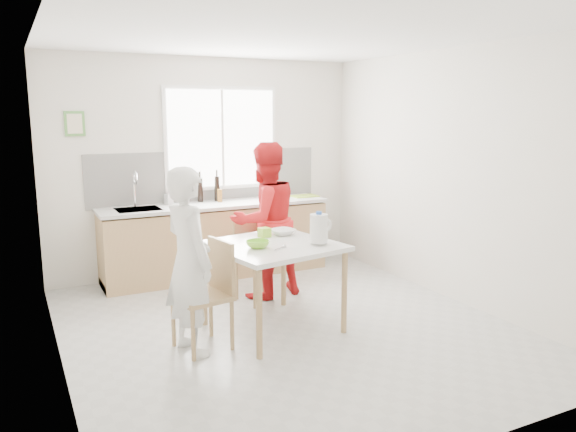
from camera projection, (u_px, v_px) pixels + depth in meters
name	position (u px, v px, depth m)	size (l,w,h in m)	color
ground	(286.00, 327.00, 5.38)	(4.50, 4.50, 0.00)	#B7B7B2
room_shell	(286.00, 155.00, 5.08)	(4.50, 4.50, 4.50)	silver
window	(222.00, 138.00, 7.12)	(1.50, 0.06, 1.30)	white
backsplash	(208.00, 176.00, 7.13)	(3.00, 0.02, 0.65)	white
picture_frame	(75.00, 124.00, 6.31)	(0.22, 0.03, 0.28)	#559745
kitchen_counter	(216.00, 243.00, 7.02)	(2.84, 0.64, 1.37)	tan
dining_table	(273.00, 253.00, 5.21)	(1.25, 1.25, 0.83)	white
chair_left	(209.00, 289.00, 4.85)	(0.50, 0.50, 0.94)	tan
chair_far	(256.00, 254.00, 6.11)	(0.49, 0.49, 0.91)	tan
person_white	(189.00, 261.00, 4.69)	(0.58, 0.38, 1.60)	white
person_red	(265.00, 221.00, 6.15)	(0.83, 0.65, 1.71)	red
bowl_green	(258.00, 244.00, 5.03)	(0.21, 0.21, 0.07)	#83D230
bowl_white	(283.00, 232.00, 5.56)	(0.24, 0.24, 0.06)	white
milk_jug	(319.00, 228.00, 5.14)	(0.23, 0.16, 0.29)	white
green_box	(264.00, 232.00, 5.47)	(0.10, 0.10, 0.09)	#93D531
spoon	(280.00, 248.00, 4.97)	(0.01, 0.01, 0.16)	#A5A5AA
cutting_board	(304.00, 196.00, 7.49)	(0.35, 0.25, 0.01)	#9EC72E
wine_bottle_a	(217.00, 188.00, 7.08)	(0.07, 0.07, 0.32)	black
wine_bottle_b	(200.00, 190.00, 7.01)	(0.07, 0.07, 0.30)	black
jar_amber	(220.00, 196.00, 7.02)	(0.06, 0.06, 0.16)	#8F5A1F
soap_bottle	(169.00, 197.00, 6.84)	(0.08, 0.09, 0.19)	#999999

